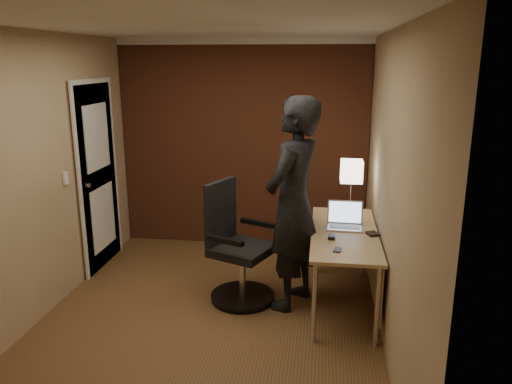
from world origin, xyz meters
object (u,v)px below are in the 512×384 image
Objects in this scene: wallet at (373,234)px; person at (293,205)px; phone at (338,250)px; office_chair at (236,250)px; desk at (352,245)px; desk_lamp at (351,172)px; laptop at (345,220)px; mouse at (332,237)px.

person is at bearing 178.42° from wallet.
phone is 1.05× the size of wallet.
office_chair is (-1.26, 0.05, -0.24)m from wallet.
office_chair reaches higher than phone.
desk is 13.64× the size of wallet.
office_chair is at bearing -148.45° from desk_lamp.
person is at bearing -158.48° from laptop.
laptop is 0.32m from wallet.
desk_lamp is at bearing 31.55° from office_chair.
mouse is 0.28m from phone.
phone is 1.07m from office_chair.
desk is at bearing 161.59° from wallet.
person is at bearing -3.03° from office_chair.
person is at bearing -128.28° from desk_lamp.
desk is 1.09m from office_chair.
desk_lamp is at bearing 103.57° from wallet.
laptop is 3.09× the size of wallet.
laptop is 0.55m from person.
desk is 15.00× the size of mouse.
desk is 2.80× the size of desk_lamp.
desk_lamp reaches higher than mouse.
phone is (-0.08, -0.63, -0.06)m from laptop.
phone reaches higher than desk.
office_chair reaches higher than wallet.
wallet is 0.76m from person.
mouse is at bearing -133.66° from desk.
wallet is at bearing 111.63° from person.
phone is (-0.15, -0.48, 0.13)m from desk.
desk is 0.77× the size of person.
person is at bearing 155.90° from mouse.
phone is at bearing -97.12° from laptop.
mouse is 0.94m from office_chair.
office_chair is 0.58× the size of person.
desk_lamp is at bearing 164.92° from person.
desk is 0.66m from person.
wallet is at bearing -2.20° from office_chair.
person is (-0.40, 0.44, 0.24)m from phone.
office_chair is at bearing 177.80° from wallet.
office_chair is at bearing -179.48° from desk.
mouse is at bearing -109.53° from laptop.
office_chair is 0.72m from person.
office_chair reaches higher than mouse.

